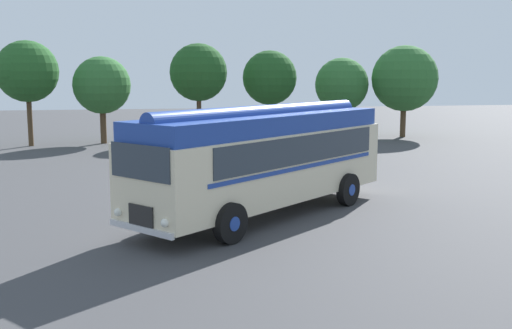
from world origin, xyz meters
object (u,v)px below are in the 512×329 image
Objects in this scene: car_mid_left at (210,140)px; vintage_bus at (265,156)px; car_near_left at (164,140)px; car_mid_right at (261,139)px.

vintage_bus is at bearing -89.93° from car_mid_left.
vintage_bus is 15.39m from car_near_left.
vintage_bus reaches higher than car_mid_right.
car_mid_right is at bearing -10.82° from car_near_left.
car_mid_left and car_mid_right have the same top height.
vintage_bus is 14.52m from car_mid_left.
vintage_bus is 2.15× the size of car_mid_left.
car_mid_left is 2.82m from car_mid_right.
car_near_left is at bearing 99.37° from vintage_bus.
car_mid_left is (-0.02, 14.48, -1.05)m from vintage_bus.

